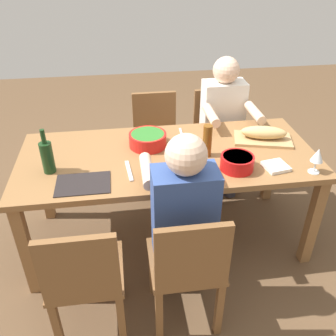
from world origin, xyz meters
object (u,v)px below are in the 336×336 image
object	(u,v)px
diner_far_right	(224,119)
wine_glass	(318,156)
chair_near_left	(85,278)
chair_far_right	(216,132)
napkin_stack	(276,166)
beer_bottle	(207,141)
wine_bottle	(47,157)
bread_loaf	(264,132)
dining_table	(168,164)
chair_far_center	(156,136)
serving_bowl_greens	(148,139)
cutting_board	(263,139)
chair_near_center	(188,266)
serving_bowl_salad	(237,162)
diner_near_center	(183,213)

from	to	relation	value
diner_far_right	wine_glass	distance (m)	0.99
wine_glass	chair_near_left	bearing A→B (deg)	-163.73
chair_far_right	wine_glass	world-z (taller)	wine_glass
napkin_stack	beer_bottle	bearing A→B (deg)	151.68
wine_bottle	beer_bottle	xyz separation A→B (m)	(1.01, 0.05, 0.00)
bread_loaf	wine_bottle	size ratio (longest dim) A/B	1.10
beer_bottle	wine_bottle	bearing A→B (deg)	-176.90
dining_table	beer_bottle	distance (m)	0.32
dining_table	chair_far_center	size ratio (longest dim) A/B	2.34
serving_bowl_greens	beer_bottle	distance (m)	0.42
serving_bowl_greens	cutting_board	size ratio (longest dim) A/B	0.65
dining_table	chair_near_left	size ratio (longest dim) A/B	2.34
diner_far_right	bread_loaf	size ratio (longest dim) A/B	3.75
cutting_board	wine_glass	world-z (taller)	wine_glass
chair_near_center	chair_far_right	world-z (taller)	same
dining_table	chair_near_center	size ratio (longest dim) A/B	2.34
wine_bottle	cutting_board	bearing A→B (deg)	7.87
chair_far_center	wine_glass	distance (m)	1.45
napkin_stack	cutting_board	bearing A→B (deg)	82.49
dining_table	wine_glass	world-z (taller)	wine_glass
diner_far_right	serving_bowl_salad	world-z (taller)	diner_far_right
dining_table	bread_loaf	xyz separation A→B (m)	(0.70, 0.09, 0.15)
chair_near_center	beer_bottle	size ratio (longest dim) A/B	3.86
beer_bottle	wine_glass	world-z (taller)	beer_bottle
serving_bowl_salad	cutting_board	size ratio (longest dim) A/B	0.52
bread_loaf	napkin_stack	world-z (taller)	bread_loaf
wine_glass	bread_loaf	bearing A→B (deg)	110.80
chair_near_center	chair_near_left	xyz separation A→B (m)	(-0.55, 0.00, 0.00)
dining_table	serving_bowl_salad	bearing A→B (deg)	-30.85
chair_far_center	wine_glass	xyz separation A→B (m)	(0.86, -1.10, 0.37)
chair_far_center	wine_glass	world-z (taller)	wine_glass
serving_bowl_salad	bread_loaf	xyz separation A→B (m)	(0.30, 0.33, 0.01)
chair_far_right	chair_near_left	bearing A→B (deg)	-125.79
cutting_board	wine_glass	xyz separation A→B (m)	(0.17, -0.44, 0.11)
chair_far_right	chair_far_center	distance (m)	0.55
bread_loaf	beer_bottle	xyz separation A→B (m)	(-0.45, -0.15, 0.04)
cutting_board	beer_bottle	world-z (taller)	beer_bottle
serving_bowl_salad	cutting_board	distance (m)	0.45
diner_far_right	wine_glass	world-z (taller)	diner_far_right
chair_near_center	wine_glass	size ratio (longest dim) A/B	5.12
napkin_stack	wine_bottle	bearing A→B (deg)	173.51
chair_far_center	wine_bottle	bearing A→B (deg)	-131.15
diner_far_right	chair_far_center	size ratio (longest dim) A/B	1.41
diner_far_right	serving_bowl_salad	bearing A→B (deg)	-100.11
chair_near_center	chair_far_right	distance (m)	1.61
beer_bottle	wine_glass	size ratio (longest dim) A/B	1.33
diner_near_center	serving_bowl_salad	distance (m)	0.53
beer_bottle	bread_loaf	bearing A→B (deg)	18.18
cutting_board	wine_glass	bearing A→B (deg)	-69.20
diner_far_right	wine_bottle	size ratio (longest dim) A/B	4.14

